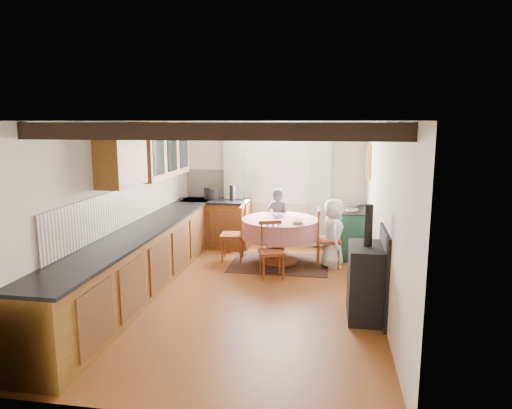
% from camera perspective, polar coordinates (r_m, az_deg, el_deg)
% --- Properties ---
extents(floor, '(3.60, 5.50, 0.00)m').
position_cam_1_polar(floor, '(6.55, -1.14, -11.19)').
color(floor, brown).
rests_on(floor, ground).
extents(ceiling, '(3.60, 5.50, 0.00)m').
position_cam_1_polar(ceiling, '(6.10, -1.22, 10.30)').
color(ceiling, white).
rests_on(ceiling, ground).
extents(wall_back, '(3.60, 0.00, 2.40)m').
position_cam_1_polar(wall_back, '(8.90, 2.01, 2.51)').
color(wall_back, silver).
rests_on(wall_back, ground).
extents(wall_front, '(3.60, 0.00, 2.40)m').
position_cam_1_polar(wall_front, '(3.63, -9.12, -9.04)').
color(wall_front, silver).
rests_on(wall_front, ground).
extents(wall_left, '(0.00, 5.50, 2.40)m').
position_cam_1_polar(wall_left, '(6.77, -16.34, -0.33)').
color(wall_left, silver).
rests_on(wall_left, ground).
extents(wall_right, '(0.00, 5.50, 2.40)m').
position_cam_1_polar(wall_right, '(6.16, 15.53, -1.32)').
color(wall_right, silver).
rests_on(wall_right, ground).
extents(beam_a, '(3.60, 0.16, 0.16)m').
position_cam_1_polar(beam_a, '(4.15, -6.28, 9.04)').
color(beam_a, black).
rests_on(beam_a, ceiling).
extents(beam_b, '(3.60, 0.16, 0.16)m').
position_cam_1_polar(beam_b, '(5.12, -3.27, 9.29)').
color(beam_b, black).
rests_on(beam_b, ceiling).
extents(beam_c, '(3.60, 0.16, 0.16)m').
position_cam_1_polar(beam_c, '(6.10, -1.22, 9.45)').
color(beam_c, black).
rests_on(beam_c, ceiling).
extents(beam_d, '(3.60, 0.16, 0.16)m').
position_cam_1_polar(beam_d, '(7.09, 0.26, 9.56)').
color(beam_d, black).
rests_on(beam_d, ceiling).
extents(beam_e, '(3.60, 0.16, 0.16)m').
position_cam_1_polar(beam_e, '(8.08, 1.38, 9.63)').
color(beam_e, black).
rests_on(beam_e, ceiling).
extents(splash_left, '(0.02, 4.50, 0.55)m').
position_cam_1_polar(splash_left, '(7.03, -15.15, 0.10)').
color(splash_left, beige).
rests_on(splash_left, wall_left).
extents(splash_back, '(1.40, 0.02, 0.55)m').
position_cam_1_polar(splash_back, '(9.06, -4.30, 2.62)').
color(splash_back, beige).
rests_on(splash_back, wall_back).
extents(base_cabinet_left, '(0.60, 5.30, 0.88)m').
position_cam_1_polar(base_cabinet_left, '(6.83, -13.73, -6.70)').
color(base_cabinet_left, brown).
rests_on(base_cabinet_left, floor).
extents(base_cabinet_back, '(1.30, 0.60, 0.88)m').
position_cam_1_polar(base_cabinet_back, '(8.94, -4.96, -2.44)').
color(base_cabinet_back, brown).
rests_on(base_cabinet_back, floor).
extents(worktop_left, '(0.64, 5.30, 0.04)m').
position_cam_1_polar(worktop_left, '(6.70, -13.74, -2.94)').
color(worktop_left, black).
rests_on(worktop_left, base_cabinet_left).
extents(worktop_back, '(1.30, 0.64, 0.04)m').
position_cam_1_polar(worktop_back, '(8.83, -5.04, 0.44)').
color(worktop_back, black).
rests_on(worktop_back, base_cabinet_back).
extents(wall_cabinet_glass, '(0.34, 1.80, 0.90)m').
position_cam_1_polar(wall_cabinet_glass, '(7.71, -11.63, 6.73)').
color(wall_cabinet_glass, brown).
rests_on(wall_cabinet_glass, wall_left).
extents(wall_cabinet_solid, '(0.34, 0.90, 0.70)m').
position_cam_1_polar(wall_cabinet_solid, '(6.34, -16.42, 5.36)').
color(wall_cabinet_solid, brown).
rests_on(wall_cabinet_solid, wall_left).
extents(window_frame, '(1.34, 0.03, 1.54)m').
position_cam_1_polar(window_frame, '(8.83, 2.66, 5.06)').
color(window_frame, white).
rests_on(window_frame, wall_back).
extents(window_pane, '(1.20, 0.01, 1.40)m').
position_cam_1_polar(window_pane, '(8.83, 2.67, 5.06)').
color(window_pane, white).
rests_on(window_pane, wall_back).
extents(curtain_left, '(0.35, 0.10, 2.10)m').
position_cam_1_polar(curtain_left, '(8.94, -2.85, 1.89)').
color(curtain_left, silver).
rests_on(curtain_left, wall_back).
extents(curtain_right, '(0.35, 0.10, 2.10)m').
position_cam_1_polar(curtain_right, '(8.75, 8.11, 1.62)').
color(curtain_right, silver).
rests_on(curtain_right, wall_back).
extents(curtain_rod, '(2.00, 0.03, 0.03)m').
position_cam_1_polar(curtain_rod, '(8.71, 2.63, 8.94)').
color(curtain_rod, black).
rests_on(curtain_rod, wall_back).
extents(wall_picture, '(0.04, 0.50, 0.60)m').
position_cam_1_polar(wall_picture, '(8.36, 13.82, 5.17)').
color(wall_picture, gold).
rests_on(wall_picture, wall_right).
extents(wall_plate, '(0.30, 0.02, 0.30)m').
position_cam_1_polar(wall_plate, '(8.75, 8.88, 5.56)').
color(wall_plate, silver).
rests_on(wall_plate, wall_back).
extents(rug, '(1.65, 1.28, 0.01)m').
position_cam_1_polar(rug, '(7.94, 2.96, -7.28)').
color(rug, '#3F271B').
rests_on(rug, floor).
extents(dining_table, '(1.30, 1.30, 0.78)m').
position_cam_1_polar(dining_table, '(7.83, 2.98, -4.60)').
color(dining_table, '#B36D5B').
rests_on(dining_table, floor).
extents(chair_near, '(0.49, 0.50, 0.89)m').
position_cam_1_polar(chair_near, '(7.11, 1.98, -5.69)').
color(chair_near, brown).
rests_on(chair_near, floor).
extents(chair_left, '(0.47, 0.45, 0.97)m').
position_cam_1_polar(chair_left, '(8.01, -2.94, -3.56)').
color(chair_left, brown).
rests_on(chair_left, floor).
extents(chair_right, '(0.47, 0.45, 0.98)m').
position_cam_1_polar(chair_right, '(7.74, 8.99, -4.12)').
color(chair_right, brown).
rests_on(chair_right, floor).
extents(aga_range, '(0.61, 0.95, 0.87)m').
position_cam_1_polar(aga_range, '(8.46, 11.47, -3.35)').
color(aga_range, '#1C4833').
rests_on(aga_range, floor).
extents(cast_iron_stove, '(0.43, 0.71, 1.42)m').
position_cam_1_polar(cast_iron_stove, '(5.78, 13.64, -6.99)').
color(cast_iron_stove, black).
rests_on(cast_iron_stove, floor).
extents(child_far, '(0.51, 0.42, 1.22)m').
position_cam_1_polar(child_far, '(8.37, 2.73, -2.09)').
color(child_far, '#404450').
rests_on(child_far, floor).
extents(child_right, '(0.40, 0.59, 1.16)m').
position_cam_1_polar(child_right, '(7.69, 9.54, -3.57)').
color(child_right, silver).
rests_on(child_right, floor).
extents(bowl_a, '(0.23, 0.23, 0.05)m').
position_cam_1_polar(bowl_a, '(7.41, 5.21, -2.17)').
color(bowl_a, silver).
rests_on(bowl_a, dining_table).
extents(bowl_b, '(0.29, 0.29, 0.07)m').
position_cam_1_polar(bowl_b, '(7.86, 2.74, -1.37)').
color(bowl_b, silver).
rests_on(bowl_b, dining_table).
extents(cup, '(0.15, 0.15, 0.10)m').
position_cam_1_polar(cup, '(7.61, 2.90, -1.62)').
color(cup, silver).
rests_on(cup, dining_table).
extents(canister_tall, '(0.13, 0.13, 0.22)m').
position_cam_1_polar(canister_tall, '(8.95, -6.10, 1.41)').
color(canister_tall, '#262628').
rests_on(canister_tall, worktop_back).
extents(canister_wide, '(0.19, 0.19, 0.21)m').
position_cam_1_polar(canister_wide, '(8.86, -5.36, 1.30)').
color(canister_wide, '#262628').
rests_on(canister_wide, worktop_back).
extents(canister_slim, '(0.10, 0.10, 0.29)m').
position_cam_1_polar(canister_slim, '(8.74, -2.97, 1.47)').
color(canister_slim, '#262628').
rests_on(canister_slim, worktop_back).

